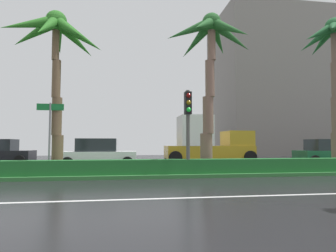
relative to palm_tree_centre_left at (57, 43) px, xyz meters
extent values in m
cube|color=black|center=(0.25, 1.67, -5.86)|extent=(90.00, 42.00, 0.10)
cube|color=white|center=(0.25, -5.33, -5.81)|extent=(81.00, 0.14, 0.01)
cube|color=#2D6B33|center=(0.25, 0.67, -5.74)|extent=(85.50, 4.00, 0.15)
cube|color=#1E6028|center=(0.25, -0.73, -5.36)|extent=(76.50, 0.70, 0.60)
cylinder|color=brown|center=(0.11, 0.13, -4.85)|extent=(0.48, 0.48, 1.64)
cylinder|color=brown|center=(0.07, 0.08, -3.21)|extent=(0.42, 0.42, 1.64)
cylinder|color=brown|center=(0.02, 0.03, -1.57)|extent=(0.36, 0.36, 1.64)
cylinder|color=brown|center=(-0.03, -0.02, 0.06)|extent=(0.30, 0.30, 1.64)
sphere|color=#2C7322|center=(-0.03, -0.02, 0.98)|extent=(0.90, 0.90, 0.90)
cone|color=#2C7322|center=(0.94, 0.06, 0.40)|extent=(2.28, 0.75, 1.65)
cone|color=#2C7322|center=(0.64, 0.73, 0.46)|extent=(1.93, 2.08, 1.54)
cone|color=#2C7322|center=(-0.18, 1.03, 0.59)|extent=(0.88, 2.38, 1.32)
cone|color=#2C7322|center=(-1.01, 0.32, 0.51)|extent=(2.36, 1.28, 1.45)
cone|color=#2C7322|center=(-0.96, -0.53, 0.56)|extent=(2.30, 1.61, 1.36)
cone|color=#2C7322|center=(-0.13, -0.96, 0.34)|extent=(0.78, 2.25, 1.74)
cone|color=#2C7322|center=(0.65, -0.72, 0.40)|extent=(1.97, 1.99, 1.65)
cylinder|color=#795A4C|center=(6.80, 0.28, -4.79)|extent=(0.57, 0.57, 1.75)
cylinder|color=#795A4C|center=(6.89, 0.22, -3.04)|extent=(0.50, 0.50, 1.75)
cylinder|color=#795A4C|center=(6.97, 0.15, -1.30)|extent=(0.44, 0.44, 1.75)
cylinder|color=#795A4C|center=(7.06, 0.09, 0.45)|extent=(0.37, 0.37, 1.75)
sphere|color=#235A26|center=(7.06, 0.09, 1.42)|extent=(0.90, 0.90, 0.90)
cone|color=#235A26|center=(8.01, 0.12, 0.80)|extent=(2.23, 0.63, 1.72)
cone|color=#235A26|center=(7.65, 0.94, 0.95)|extent=(1.77, 2.21, 1.45)
cone|color=#235A26|center=(6.51, 0.87, 0.79)|extent=(1.72, 2.13, 1.73)
cone|color=#235A26|center=(6.00, 0.24, 1.02)|extent=(2.38, 0.87, 1.33)
cone|color=#235A26|center=(6.46, -0.73, 0.91)|extent=(1.80, 2.18, 1.51)
cone|color=#235A26|center=(7.62, -0.71, 0.84)|extent=(1.74, 2.16, 1.65)
cylinder|color=brown|center=(13.87, 0.51, -2.90)|extent=(0.49, 0.49, 1.84)
cylinder|color=brown|center=(13.88, 0.48, -1.06)|extent=(0.42, 0.42, 1.84)
cylinder|color=brown|center=(13.88, 0.45, 0.79)|extent=(0.36, 0.36, 1.84)
sphere|color=#20582D|center=(13.88, 0.45, 1.81)|extent=(0.90, 0.90, 0.90)
cone|color=#20582D|center=(13.80, 1.27, 1.28)|extent=(0.74, 1.99, 1.53)
cone|color=#20582D|center=(13.30, 1.06, 1.31)|extent=(1.76, 1.81, 1.49)
cone|color=#20582D|center=(13.01, 0.39, 1.37)|extent=(2.04, 0.70, 1.38)
cone|color=#20582D|center=(13.27, -0.23, 1.44)|extent=(1.77, 1.88, 1.26)
cylinder|color=#4C4C47|center=(5.65, -0.97, -3.89)|extent=(0.16, 0.16, 3.55)
cube|color=black|center=(5.65, -0.97, -2.66)|extent=(0.28, 0.32, 0.96)
sphere|color=maroon|center=(5.65, -1.14, -2.36)|extent=(0.20, 0.20, 0.20)
sphere|color=#7F600F|center=(5.65, -1.14, -2.66)|extent=(0.20, 0.20, 0.20)
sphere|color=#1EEA3F|center=(5.65, -1.14, -2.96)|extent=(0.20, 0.20, 0.20)
cylinder|color=slate|center=(-0.14, -0.19, -4.16)|extent=(0.08, 0.08, 3.00)
cube|color=#146B2D|center=(-0.14, -0.19, -2.84)|extent=(1.10, 0.03, 0.28)
cylinder|color=black|center=(-3.71, 8.47, -5.47)|extent=(0.68, 0.22, 0.68)
cylinder|color=black|center=(-3.71, 6.67, -5.47)|extent=(0.68, 0.22, 0.68)
cube|color=white|center=(1.48, 4.60, -5.21)|extent=(4.30, 1.76, 0.72)
cube|color=#1E2328|center=(1.33, 4.60, -4.47)|extent=(2.30, 1.58, 0.76)
cylinder|color=black|center=(3.13, 5.50, -5.47)|extent=(0.68, 0.22, 0.68)
cylinder|color=black|center=(3.13, 3.70, -5.47)|extent=(0.68, 0.22, 0.68)
cylinder|color=black|center=(-0.17, 5.50, -5.47)|extent=(0.68, 0.22, 0.68)
cylinder|color=black|center=(-0.17, 3.70, -5.47)|extent=(0.68, 0.22, 0.68)
cube|color=#B28C1E|center=(9.08, 7.56, -5.00)|extent=(6.40, 2.30, 0.90)
cube|color=#B28C1E|center=(11.28, 7.56, -4.00)|extent=(1.90, 2.21, 1.10)
cube|color=silver|center=(8.03, 7.56, -3.45)|extent=(2.30, 2.35, 2.20)
cylinder|color=black|center=(11.78, 8.73, -5.35)|extent=(0.92, 0.30, 0.92)
cylinder|color=black|center=(11.78, 6.39, -5.35)|extent=(0.92, 0.30, 0.92)
cylinder|color=black|center=(6.38, 8.73, -5.35)|extent=(0.92, 0.30, 0.92)
cylinder|color=black|center=(6.38, 6.39, -5.35)|extent=(0.92, 0.30, 0.92)
cube|color=#195133|center=(16.64, 4.75, -5.21)|extent=(4.30, 1.76, 0.72)
cube|color=#1E2328|center=(16.49, 4.75, -4.47)|extent=(2.30, 1.58, 0.76)
cylinder|color=black|center=(14.99, 5.65, -5.47)|extent=(0.68, 0.22, 0.68)
cylinder|color=black|center=(14.99, 3.85, -5.47)|extent=(0.68, 0.22, 0.68)
cube|color=slate|center=(23.42, 21.68, 3.17)|extent=(17.32, 10.83, 17.97)
camera|label=1|loc=(3.08, -12.64, -4.40)|focal=30.11mm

